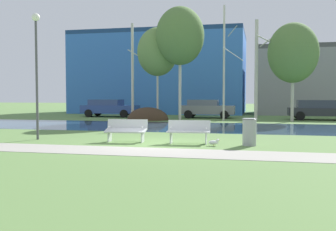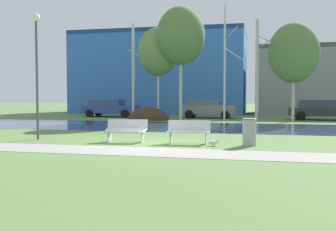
{
  "view_description": "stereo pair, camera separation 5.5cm",
  "coord_description": "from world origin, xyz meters",
  "px_view_note": "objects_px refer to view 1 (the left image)",
  "views": [
    {
      "loc": [
        3.76,
        -14.01,
        1.82
      ],
      "look_at": [
        0.32,
        0.99,
        1.02
      ],
      "focal_mm": 42.25,
      "sensor_mm": 36.0,
      "label": 1
    },
    {
      "loc": [
        3.81,
        -14.0,
        1.82
      ],
      "look_at": [
        0.32,
        0.99,
        1.02
      ],
      "focal_mm": 42.25,
      "sensor_mm": 36.0,
      "label": 2
    }
  ],
  "objects_px": {
    "bench_right": "(189,131)",
    "parked_van_nearest_blue": "(109,108)",
    "streetlamp": "(36,55)",
    "parked_hatch_third_dark": "(320,109)",
    "bench_left": "(126,130)",
    "parked_sedan_second_grey": "(207,108)",
    "seagull": "(214,142)",
    "trash_bin": "(249,131)"
  },
  "relations": [
    {
      "from": "trash_bin",
      "to": "streetlamp",
      "type": "height_order",
      "value": "streetlamp"
    },
    {
      "from": "bench_left",
      "to": "seagull",
      "type": "distance_m",
      "value": 3.5
    },
    {
      "from": "parked_sedan_second_grey",
      "to": "parked_hatch_third_dark",
      "type": "height_order",
      "value": "parked_hatch_third_dark"
    },
    {
      "from": "bench_left",
      "to": "bench_right",
      "type": "xyz_separation_m",
      "value": [
        2.45,
        0.0,
        0.0
      ]
    },
    {
      "from": "trash_bin",
      "to": "parked_sedan_second_grey",
      "type": "bearing_deg",
      "value": 102.48
    },
    {
      "from": "bench_left",
      "to": "parked_sedan_second_grey",
      "type": "bearing_deg",
      "value": 86.58
    },
    {
      "from": "streetlamp",
      "to": "parked_sedan_second_grey",
      "type": "bearing_deg",
      "value": 73.86
    },
    {
      "from": "streetlamp",
      "to": "parked_hatch_third_dark",
      "type": "distance_m",
      "value": 20.86
    },
    {
      "from": "trash_bin",
      "to": "streetlamp",
      "type": "relative_size",
      "value": 0.19
    },
    {
      "from": "trash_bin",
      "to": "streetlamp",
      "type": "distance_m",
      "value": 8.99
    },
    {
      "from": "parked_van_nearest_blue",
      "to": "parked_sedan_second_grey",
      "type": "distance_m",
      "value": 8.16
    },
    {
      "from": "parked_van_nearest_blue",
      "to": "parked_hatch_third_dark",
      "type": "height_order",
      "value": "parked_hatch_third_dark"
    },
    {
      "from": "streetlamp",
      "to": "bench_right",
      "type": "bearing_deg",
      "value": 0.04
    },
    {
      "from": "trash_bin",
      "to": "seagull",
      "type": "height_order",
      "value": "trash_bin"
    },
    {
      "from": "streetlamp",
      "to": "parked_van_nearest_blue",
      "type": "xyz_separation_m",
      "value": [
        -3.35,
        16.52,
        -2.67
      ]
    },
    {
      "from": "seagull",
      "to": "parked_sedan_second_grey",
      "type": "xyz_separation_m",
      "value": [
        -2.46,
        17.05,
        0.64
      ]
    },
    {
      "from": "bench_right",
      "to": "parked_van_nearest_blue",
      "type": "bearing_deg",
      "value": 120.21
    },
    {
      "from": "streetlamp",
      "to": "parked_hatch_third_dark",
      "type": "height_order",
      "value": "streetlamp"
    },
    {
      "from": "trash_bin",
      "to": "parked_van_nearest_blue",
      "type": "relative_size",
      "value": 0.21
    },
    {
      "from": "bench_right",
      "to": "parked_van_nearest_blue",
      "type": "height_order",
      "value": "parked_van_nearest_blue"
    },
    {
      "from": "bench_right",
      "to": "trash_bin",
      "type": "distance_m",
      "value": 2.23
    },
    {
      "from": "bench_left",
      "to": "parked_hatch_third_dark",
      "type": "relative_size",
      "value": 0.35
    },
    {
      "from": "parked_sedan_second_grey",
      "to": "streetlamp",
      "type": "bearing_deg",
      "value": -106.14
    },
    {
      "from": "parked_hatch_third_dark",
      "to": "bench_left",
      "type": "bearing_deg",
      "value": -120.34
    },
    {
      "from": "parked_van_nearest_blue",
      "to": "parked_sedan_second_grey",
      "type": "xyz_separation_m",
      "value": [
        8.16,
        0.09,
        0.0
      ]
    },
    {
      "from": "bench_left",
      "to": "parked_sedan_second_grey",
      "type": "height_order",
      "value": "parked_sedan_second_grey"
    },
    {
      "from": "seagull",
      "to": "streetlamp",
      "type": "xyz_separation_m",
      "value": [
        -7.27,
        0.44,
        3.31
      ]
    },
    {
      "from": "parked_sedan_second_grey",
      "to": "seagull",
      "type": "bearing_deg",
      "value": -81.79
    },
    {
      "from": "bench_right",
      "to": "streetlamp",
      "type": "bearing_deg",
      "value": -179.96
    },
    {
      "from": "trash_bin",
      "to": "streetlamp",
      "type": "bearing_deg",
      "value": 179.56
    },
    {
      "from": "seagull",
      "to": "streetlamp",
      "type": "bearing_deg",
      "value": 176.52
    },
    {
      "from": "bench_right",
      "to": "trash_bin",
      "type": "relative_size",
      "value": 1.66
    },
    {
      "from": "bench_left",
      "to": "trash_bin",
      "type": "distance_m",
      "value": 4.68
    },
    {
      "from": "streetlamp",
      "to": "parked_hatch_third_dark",
      "type": "bearing_deg",
      "value": 50.5
    },
    {
      "from": "bench_right",
      "to": "parked_van_nearest_blue",
      "type": "relative_size",
      "value": 0.35
    },
    {
      "from": "parked_van_nearest_blue",
      "to": "parked_hatch_third_dark",
      "type": "distance_m",
      "value": 16.52
    },
    {
      "from": "seagull",
      "to": "parked_hatch_third_dark",
      "type": "height_order",
      "value": "parked_hatch_third_dark"
    },
    {
      "from": "seagull",
      "to": "streetlamp",
      "type": "distance_m",
      "value": 8.0
    },
    {
      "from": "trash_bin",
      "to": "parked_hatch_third_dark",
      "type": "distance_m",
      "value": 16.7
    },
    {
      "from": "streetlamp",
      "to": "parked_sedan_second_grey",
      "type": "distance_m",
      "value": 17.49
    },
    {
      "from": "parked_sedan_second_grey",
      "to": "parked_hatch_third_dark",
      "type": "relative_size",
      "value": 0.9
    },
    {
      "from": "seagull",
      "to": "streetlamp",
      "type": "height_order",
      "value": "streetlamp"
    }
  ]
}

